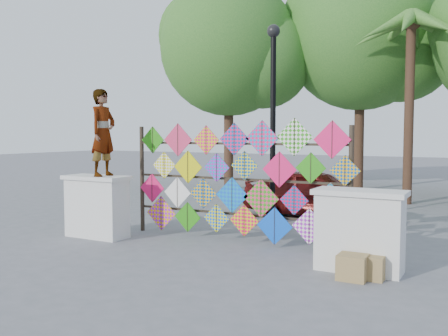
{
  "coord_description": "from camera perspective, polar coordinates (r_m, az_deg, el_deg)",
  "views": [
    {
      "loc": [
        4.51,
        -7.94,
        2.16
      ],
      "look_at": [
        -0.14,
        0.6,
        1.48
      ],
      "focal_mm": 40.0,
      "sensor_mm": 36.0,
      "label": 1
    }
  ],
  "objects": [
    {
      "name": "ground",
      "position": [
        9.39,
        -1.04,
        -9.28
      ],
      "size": [
        80.0,
        80.0,
        0.0
      ],
      "primitive_type": "plane",
      "color": "gray",
      "rests_on": "ground"
    },
    {
      "name": "parapet_left",
      "position": [
        10.69,
        -14.31,
        -4.23
      ],
      "size": [
        1.4,
        0.65,
        1.28
      ],
      "color": "silver",
      "rests_on": "ground"
    },
    {
      "name": "parapet_right",
      "position": [
        8.09,
        15.22,
        -6.86
      ],
      "size": [
        1.4,
        0.65,
        1.28
      ],
      "color": "silver",
      "rests_on": "ground"
    },
    {
      "name": "kite_rack",
      "position": [
        9.78,
        1.56,
        -1.58
      ],
      "size": [
        4.92,
        0.24,
        2.44
      ],
      "color": "#2E2419",
      "rests_on": "ground"
    },
    {
      "name": "tree_west",
      "position": [
        19.44,
        0.85,
        13.55
      ],
      "size": [
        5.85,
        5.2,
        8.01
      ],
      "color": "#4F3022",
      "rests_on": "ground"
    },
    {
      "name": "tree_mid",
      "position": [
        19.81,
        15.7,
        14.38
      ],
      "size": [
        6.3,
        5.6,
        8.61
      ],
      "color": "#4F3022",
      "rests_on": "ground"
    },
    {
      "name": "palm_tree",
      "position": [
        16.35,
        20.58,
        13.59
      ],
      "size": [
        3.62,
        3.62,
        5.83
      ],
      "color": "#4F3022",
      "rests_on": "ground"
    },
    {
      "name": "vendor_woman",
      "position": [
        10.45,
        -13.66,
        3.94
      ],
      "size": [
        0.44,
        0.66,
        1.77
      ],
      "primitive_type": "imported",
      "rotation": [
        0.0,
        0.0,
        1.6
      ],
      "color": "#99999E",
      "rests_on": "parapet_left"
    },
    {
      "name": "sedan",
      "position": [
        13.0,
        10.3,
        -2.85
      ],
      "size": [
        3.7,
        1.62,
        1.24
      ],
      "primitive_type": "imported",
      "rotation": [
        0.0,
        0.0,
        1.53
      ],
      "color": "#55100E",
      "rests_on": "ground"
    },
    {
      "name": "lamppost",
      "position": [
        10.81,
        5.62,
        6.82
      ],
      "size": [
        0.28,
        0.28,
        4.46
      ],
      "color": "black",
      "rests_on": "ground"
    },
    {
      "name": "cardboard_box_near",
      "position": [
        7.71,
        14.49,
        -10.92
      ],
      "size": [
        0.42,
        0.37,
        0.37
      ],
      "primitive_type": "cube",
      "color": "tan",
      "rests_on": "ground"
    },
    {
      "name": "cardboard_box_far",
      "position": [
        7.85,
        16.39,
        -10.77
      ],
      "size": [
        0.42,
        0.39,
        0.35
      ],
      "primitive_type": "cube",
      "color": "tan",
      "rests_on": "ground"
    }
  ]
}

